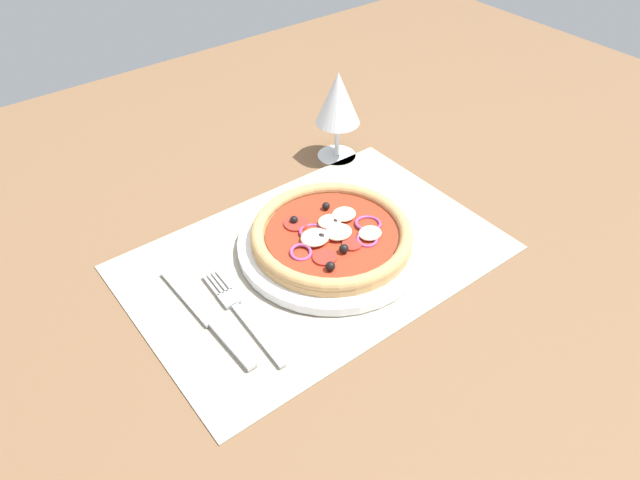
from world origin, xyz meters
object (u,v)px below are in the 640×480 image
at_px(wine_glass, 338,101).
at_px(fork, 239,311).
at_px(plate, 331,243).
at_px(pizza, 332,234).
at_px(knife, 206,314).

bearing_deg(wine_glass, fork, -147.16).
bearing_deg(plate, fork, -171.24).
xyz_separation_m(pizza, knife, (-0.20, -0.00, -0.02)).
distance_m(knife, wine_glass, 0.41).
distance_m(fork, wine_glass, 0.39).
height_order(pizza, fork, pizza).
bearing_deg(knife, plate, -89.76).
xyz_separation_m(plate, pizza, (0.00, -0.00, 0.02)).
height_order(plate, knife, plate).
bearing_deg(plate, knife, -178.57).
height_order(pizza, wine_glass, wine_glass).
relative_size(plate, fork, 1.41).
relative_size(fork, wine_glass, 1.21).
distance_m(plate, knife, 0.20).
relative_size(pizza, fork, 1.21).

